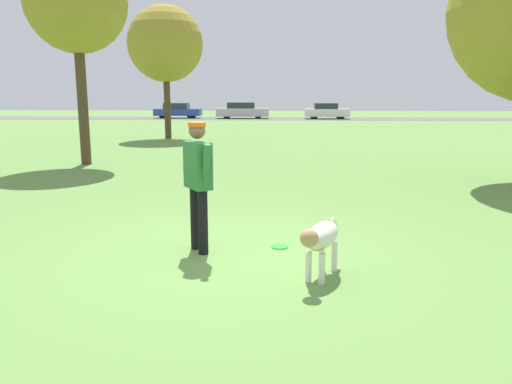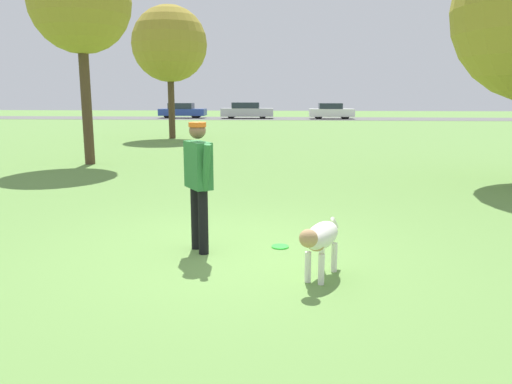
# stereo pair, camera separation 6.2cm
# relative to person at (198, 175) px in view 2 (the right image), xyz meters

# --- Properties ---
(ground_plane) EXTENTS (120.00, 120.00, 0.00)m
(ground_plane) POSITION_rel_person_xyz_m (0.33, -0.01, -1.03)
(ground_plane) COLOR #608C42
(far_road_strip) EXTENTS (120.00, 6.00, 0.01)m
(far_road_strip) POSITION_rel_person_xyz_m (0.33, 37.95, -1.02)
(far_road_strip) COLOR #5B5B59
(far_road_strip) RESTS_ON ground_plane
(person) EXTENTS (0.48, 0.67, 1.72)m
(person) POSITION_rel_person_xyz_m (0.00, 0.00, 0.00)
(person) COLOR black
(person) RESTS_ON ground_plane
(dog) EXTENTS (0.57, 1.05, 0.67)m
(dog) POSITION_rel_person_xyz_m (1.55, -0.89, -0.56)
(dog) COLOR silver
(dog) RESTS_ON ground_plane
(frisbee) EXTENTS (0.24, 0.24, 0.02)m
(frisbee) POSITION_rel_person_xyz_m (1.07, 0.25, -1.02)
(frisbee) COLOR #33D838
(frisbee) RESTS_ON ground_plane
(tree_far_left) EXTENTS (3.49, 3.49, 6.13)m
(tree_far_left) POSITION_rel_person_xyz_m (-4.59, 17.33, 3.34)
(tree_far_left) COLOR #4C3826
(tree_far_left) RESTS_ON ground_plane
(tree_near_left) EXTENTS (2.89, 2.89, 6.11)m
(tree_near_left) POSITION_rel_person_xyz_m (-4.90, 8.21, 3.60)
(tree_near_left) COLOR #4C3826
(tree_near_left) RESTS_ON ground_plane
(parked_car_blue) EXTENTS (4.13, 1.75, 1.34)m
(parked_car_blue) POSITION_rel_person_xyz_m (-8.77, 38.24, -0.37)
(parked_car_blue) COLOR #284293
(parked_car_blue) RESTS_ON ground_plane
(parked_car_silver) EXTENTS (4.63, 1.90, 1.40)m
(parked_car_silver) POSITION_rel_person_xyz_m (-2.92, 37.85, -0.35)
(parked_car_silver) COLOR #B7B7BC
(parked_car_silver) RESTS_ON ground_plane
(parked_car_white) EXTENTS (3.86, 1.89, 1.35)m
(parked_car_white) POSITION_rel_person_xyz_m (4.42, 37.62, -0.36)
(parked_car_white) COLOR white
(parked_car_white) RESTS_ON ground_plane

